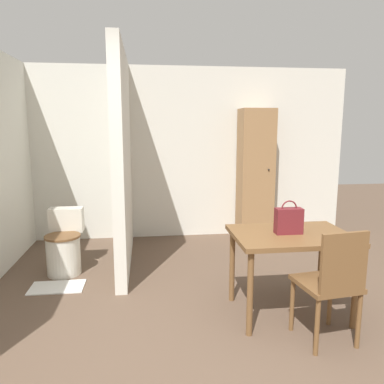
# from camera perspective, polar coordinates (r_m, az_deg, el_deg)

# --- Properties ---
(wall_back) EXTENTS (5.13, 0.12, 2.50)m
(wall_back) POSITION_cam_1_polar(r_m,az_deg,el_deg) (5.60, -2.45, 5.90)
(wall_back) COLOR silver
(wall_back) RESTS_ON ground_plane
(partition_wall) EXTENTS (0.12, 1.98, 2.50)m
(partition_wall) POSITION_cam_1_polar(r_m,az_deg,el_deg) (4.55, -10.48, 4.79)
(partition_wall) COLOR silver
(partition_wall) RESTS_ON ground_plane
(dining_table) EXTENTS (1.00, 0.73, 0.74)m
(dining_table) POSITION_cam_1_polar(r_m,az_deg,el_deg) (3.38, 14.82, -7.58)
(dining_table) COLOR brown
(dining_table) RESTS_ON ground_plane
(wooden_chair) EXTENTS (0.46, 0.46, 0.92)m
(wooden_chair) POSITION_cam_1_polar(r_m,az_deg,el_deg) (3.06, 20.54, -12.65)
(wooden_chair) COLOR brown
(wooden_chair) RESTS_ON ground_plane
(toilet) EXTENTS (0.39, 0.54, 0.71)m
(toilet) POSITION_cam_1_polar(r_m,az_deg,el_deg) (4.53, -18.89, -7.79)
(toilet) COLOR silver
(toilet) RESTS_ON ground_plane
(handbag) EXTENTS (0.23, 0.10, 0.29)m
(handbag) POSITION_cam_1_polar(r_m,az_deg,el_deg) (3.31, 14.51, -4.21)
(handbag) COLOR maroon
(handbag) RESTS_ON dining_table
(wooden_cabinet) EXTENTS (0.48, 0.42, 1.90)m
(wooden_cabinet) POSITION_cam_1_polar(r_m,az_deg,el_deg) (5.58, 9.62, 2.64)
(wooden_cabinet) COLOR #997047
(wooden_cabinet) RESTS_ON ground_plane
(bath_mat) EXTENTS (0.54, 0.32, 0.01)m
(bath_mat) POSITION_cam_1_polar(r_m,az_deg,el_deg) (4.23, -19.86, -13.48)
(bath_mat) COLOR silver
(bath_mat) RESTS_ON ground_plane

